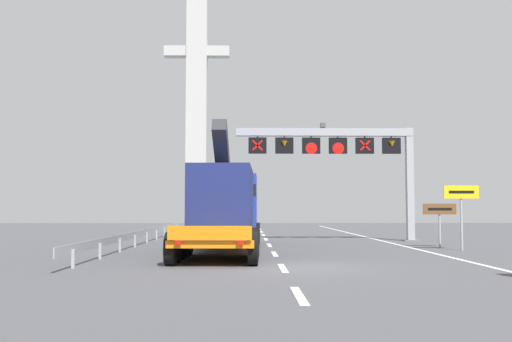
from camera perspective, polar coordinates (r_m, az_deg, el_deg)
ground at (r=18.54m, az=4.03°, el=-9.53°), size 112.00×112.00×0.00m
lane_markings at (r=46.15m, az=0.54°, el=-6.07°), size 0.20×70.05×0.01m
edge_line_right at (r=31.41m, az=13.56°, el=-7.06°), size 0.20×63.00×0.01m
overhead_lane_gantry at (r=33.59m, az=8.87°, el=2.10°), size 10.52×0.90×6.83m
heavy_haul_truck_orange at (r=26.24m, az=-2.90°, el=-3.49°), size 3.39×14.13×5.30m
exit_sign_yellow at (r=27.14m, az=19.78°, el=-2.81°), size 1.57×0.15×2.89m
tourist_info_sign_brown at (r=29.07m, az=17.84°, el=-4.08°), size 1.60×0.15×2.10m
guardrail_left at (r=31.61m, az=-10.89°, el=-6.06°), size 0.13×29.46×0.76m
bridge_pylon_distant at (r=80.33m, az=-5.92°, el=8.86°), size 9.00×2.00×37.99m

